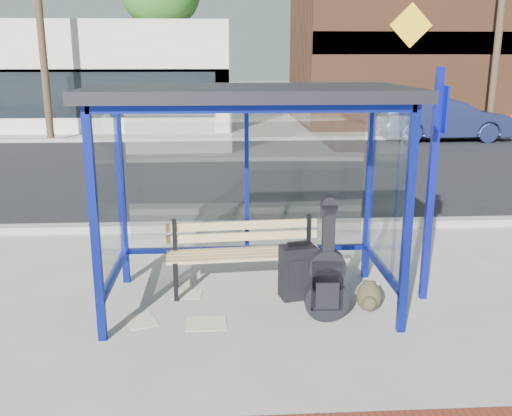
{
  "coord_description": "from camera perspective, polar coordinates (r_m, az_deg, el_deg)",
  "views": [
    {
      "loc": [
        -0.29,
        -5.96,
        2.71
      ],
      "look_at": [
        0.08,
        0.2,
        1.07
      ],
      "focal_mm": 40.0,
      "sensor_mm": 36.0,
      "label": 1
    }
  ],
  "objects": [
    {
      "name": "ground",
      "position": [
        6.55,
        -0.59,
        -9.56
      ],
      "size": [
        120.0,
        120.0,
        0.0
      ],
      "primitive_type": "plane",
      "color": "#B2ADA0",
      "rests_on": "ground"
    },
    {
      "name": "curb_near",
      "position": [
        9.25,
        -1.49,
        -1.79
      ],
      "size": [
        60.0,
        0.25,
        0.12
      ],
      "primitive_type": "cube",
      "color": "gray",
      "rests_on": "ground"
    },
    {
      "name": "street_asphalt",
      "position": [
        14.22,
        -2.2,
        3.88
      ],
      "size": [
        60.0,
        10.0,
        0.0
      ],
      "primitive_type": "cube",
      "color": "black",
      "rests_on": "ground"
    },
    {
      "name": "curb_far",
      "position": [
        19.25,
        -2.55,
        6.93
      ],
      "size": [
        60.0,
        0.25,
        0.12
      ],
      "primitive_type": "cube",
      "color": "gray",
      "rests_on": "ground"
    },
    {
      "name": "far_sidewalk",
      "position": [
        21.14,
        -2.64,
        7.49
      ],
      "size": [
        60.0,
        4.0,
        0.01
      ],
      "primitive_type": "cube",
      "color": "#B2ADA0",
      "rests_on": "ground"
    },
    {
      "name": "bus_shelter",
      "position": [
        6.07,
        -0.68,
        8.81
      ],
      "size": [
        3.3,
        1.8,
        2.42
      ],
      "color": "navy",
      "rests_on": "ground"
    },
    {
      "name": "storefront_white",
      "position": [
        25.49,
        -23.96,
        12.02
      ],
      "size": [
        18.0,
        6.04,
        4.0
      ],
      "color": "silver",
      "rests_on": "ground"
    },
    {
      "name": "storefront_brown",
      "position": [
        25.83,
        15.88,
        15.41
      ],
      "size": [
        10.0,
        7.08,
        6.4
      ],
      "color": "#59331E",
      "rests_on": "ground"
    },
    {
      "name": "utility_pole_west",
      "position": [
        20.23,
        -20.87,
        17.9
      ],
      "size": [
        1.6,
        0.24,
        8.0
      ],
      "color": "#4C3826",
      "rests_on": "ground"
    },
    {
      "name": "utility_pole_east",
      "position": [
        21.52,
        23.28,
        17.44
      ],
      "size": [
        1.6,
        0.24,
        8.0
      ],
      "color": "#4C3826",
      "rests_on": "ground"
    },
    {
      "name": "bench",
      "position": [
        6.8,
        -1.23,
        -4.21
      ],
      "size": [
        1.85,
        0.57,
        0.86
      ],
      "rotation": [
        0.0,
        0.0,
        0.07
      ],
      "color": "black",
      "rests_on": "ground"
    },
    {
      "name": "guitar_bag",
      "position": [
        6.05,
        7.1,
        -7.04
      ],
      "size": [
        0.47,
        0.15,
        1.28
      ],
      "rotation": [
        0.0,
        0.0,
        -0.04
      ],
      "color": "black",
      "rests_on": "ground"
    },
    {
      "name": "suitcase",
      "position": [
        6.6,
        4.19,
        -6.42
      ],
      "size": [
        0.44,
        0.33,
        0.69
      ],
      "rotation": [
        0.0,
        0.0,
        0.22
      ],
      "color": "black",
      "rests_on": "ground"
    },
    {
      "name": "backpack",
      "position": [
        6.45,
        11.24,
        -8.74
      ],
      "size": [
        0.31,
        0.29,
        0.33
      ],
      "rotation": [
        0.0,
        0.0,
        -0.2
      ],
      "color": "#2D2B19",
      "rests_on": "ground"
    },
    {
      "name": "sign_post",
      "position": [
        6.55,
        17.29,
        3.27
      ],
      "size": [
        0.11,
        0.33,
        2.61
      ],
      "rotation": [
        0.0,
        0.0,
        -0.04
      ],
      "color": "#0E149A",
      "rests_on": "ground"
    },
    {
      "name": "newspaper_a",
      "position": [
        6.28,
        -11.4,
        -11.0
      ],
      "size": [
        0.4,
        0.45,
        0.01
      ],
      "primitive_type": "cube",
      "rotation": [
        0.0,
        0.0,
        -1.21
      ],
      "color": "white",
      "rests_on": "ground"
    },
    {
      "name": "newspaper_b",
      "position": [
        6.12,
        -5.0,
        -11.44
      ],
      "size": [
        0.43,
        0.35,
        0.01
      ],
      "primitive_type": "cube",
      "rotation": [
        0.0,
        0.0,
        0.03
      ],
      "color": "white",
      "rests_on": "ground"
    },
    {
      "name": "newspaper_c",
      "position": [
        6.83,
        -6.94,
        -8.59
      ],
      "size": [
        0.35,
        0.29,
        0.01
      ],
      "primitive_type": "cube",
      "rotation": [
        0.0,
        0.0,
        -0.05
      ],
      "color": "white",
      "rests_on": "ground"
    },
    {
      "name": "parked_car",
      "position": [
        20.12,
        18.29,
        8.42
      ],
      "size": [
        4.35,
        1.6,
        1.42
      ],
      "primitive_type": "imported",
      "rotation": [
        0.0,
        0.0,
        1.59
      ],
      "color": "#192046",
      "rests_on": "ground"
    },
    {
      "name": "fire_hydrant",
      "position": [
        22.41,
        24.22,
        7.7
      ],
      "size": [
        0.35,
        0.23,
        0.77
      ],
      "rotation": [
        0.0,
        0.0,
        -0.21
      ],
      "color": "red",
      "rests_on": "ground"
    }
  ]
}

